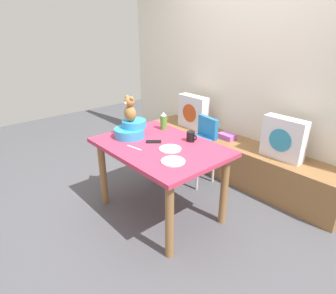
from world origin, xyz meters
name	(u,v)px	position (x,y,z in m)	size (l,w,h in m)	color
ground_plane	(161,211)	(0.00, 0.00, 0.00)	(8.00, 8.00, 0.00)	#4C4C51
back_wall	(256,68)	(0.00, 1.45, 1.30)	(4.40, 0.10, 2.60)	silver
window_bench	(233,159)	(0.00, 1.18, 0.23)	(2.60, 0.44, 0.46)	olive
pillow_floral_left	(193,112)	(-0.69, 1.16, 0.68)	(0.44, 0.15, 0.44)	silver
pillow_floral_right	(284,139)	(0.61, 1.16, 0.68)	(0.44, 0.15, 0.44)	silver
book_stack	(227,136)	(-0.12, 1.18, 0.49)	(0.20, 0.14, 0.06)	#B95BC1
dining_table	(160,156)	(0.00, 0.00, 0.63)	(1.21, 0.86, 0.74)	#B73351
highchair	(199,141)	(-0.19, 0.74, 0.52)	(0.36, 0.48, 0.79)	#2672B2
infant_seat_teal	(131,130)	(-0.36, -0.07, 0.81)	(0.30, 0.33, 0.16)	#3093D0
teddy_bear	(130,109)	(-0.36, -0.07, 1.02)	(0.13, 0.12, 0.25)	olive
ketchup_bottle	(164,121)	(-0.31, 0.31, 0.83)	(0.07, 0.07, 0.18)	#4C8C33
coffee_mug	(191,136)	(0.12, 0.28, 0.79)	(0.12, 0.08, 0.09)	black
dinner_plate_near	(170,149)	(0.14, 0.00, 0.75)	(0.20, 0.20, 0.01)	white
dinner_plate_far	(173,161)	(0.35, -0.15, 0.75)	(0.20, 0.20, 0.01)	white
cell_phone	(154,141)	(-0.09, 0.00, 0.74)	(0.07, 0.14, 0.01)	black
table_fork	(134,148)	(-0.10, -0.22, 0.74)	(0.02, 0.17, 0.01)	silver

